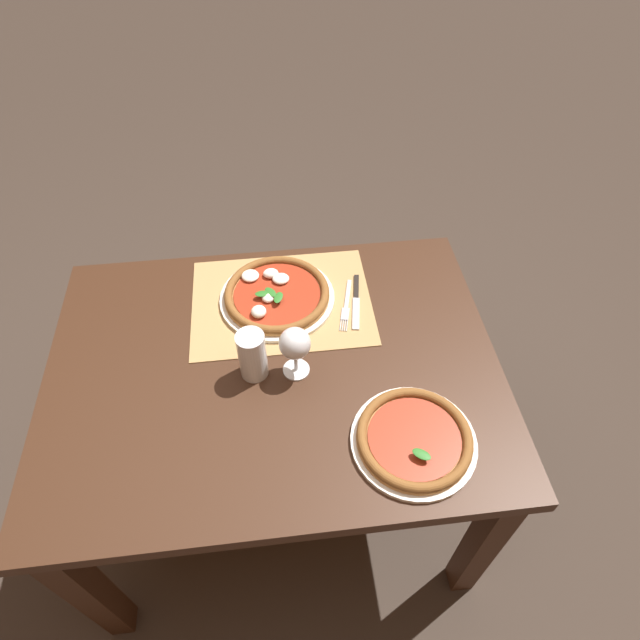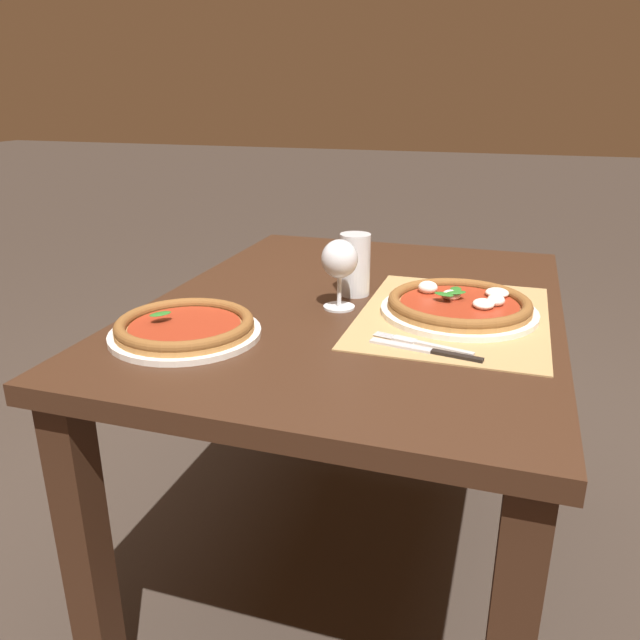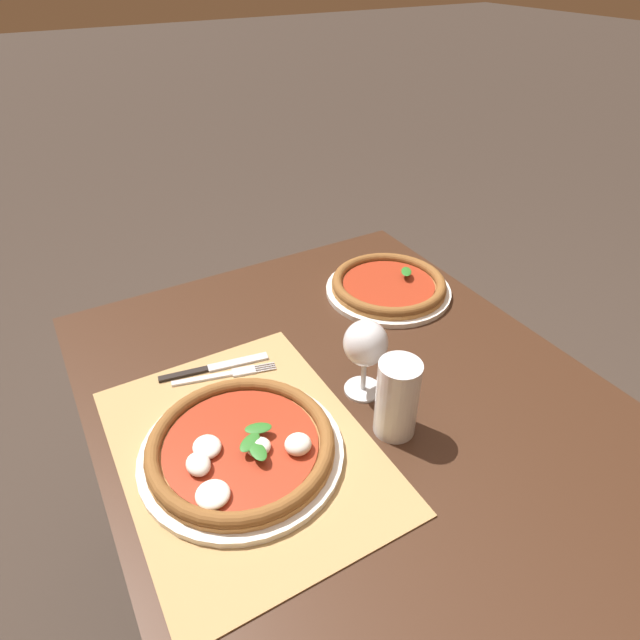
{
  "view_description": "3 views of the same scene",
  "coord_description": "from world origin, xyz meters",
  "px_view_note": "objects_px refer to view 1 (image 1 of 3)",
  "views": [
    {
      "loc": [
        -0.03,
        0.85,
        1.88
      ],
      "look_at": [
        -0.13,
        -0.09,
        0.8
      ],
      "focal_mm": 30.0,
      "sensor_mm": 36.0,
      "label": 1
    },
    {
      "loc": [
        -1.32,
        -0.33,
        1.2
      ],
      "look_at": [
        -0.23,
        0.02,
        0.77
      ],
      "focal_mm": 35.0,
      "sensor_mm": 36.0,
      "label": 2
    },
    {
      "loc": [
        0.54,
        -0.41,
        1.43
      ],
      "look_at": [
        -0.18,
        0.0,
        0.84
      ],
      "focal_mm": 30.0,
      "sensor_mm": 36.0,
      "label": 3
    }
  ],
  "objects_px": {
    "pizza_near": "(276,294)",
    "wine_glass": "(295,345)",
    "knife": "(356,301)",
    "pizza_far": "(414,439)",
    "pint_glass": "(252,356)",
    "fork": "(346,305)"
  },
  "relations": [
    {
      "from": "wine_glass",
      "to": "fork",
      "type": "distance_m",
      "value": 0.28
    },
    {
      "from": "pint_glass",
      "to": "fork",
      "type": "xyz_separation_m",
      "value": [
        -0.27,
        -0.2,
        -0.06
      ]
    },
    {
      "from": "pizza_near",
      "to": "knife",
      "type": "xyz_separation_m",
      "value": [
        -0.23,
        0.04,
        -0.02
      ]
    },
    {
      "from": "pizza_far",
      "to": "fork",
      "type": "bearing_deg",
      "value": -78.53
    },
    {
      "from": "pizza_far",
      "to": "pint_glass",
      "type": "xyz_separation_m",
      "value": [
        0.36,
        -0.25,
        0.05
      ]
    },
    {
      "from": "pizza_near",
      "to": "wine_glass",
      "type": "bearing_deg",
      "value": 97.56
    },
    {
      "from": "pint_glass",
      "to": "fork",
      "type": "bearing_deg",
      "value": -143.2
    },
    {
      "from": "wine_glass",
      "to": "pint_glass",
      "type": "bearing_deg",
      "value": -3.69
    },
    {
      "from": "pizza_near",
      "to": "pizza_far",
      "type": "xyz_separation_m",
      "value": [
        -0.29,
        0.5,
        -0.0
      ]
    },
    {
      "from": "pizza_near",
      "to": "fork",
      "type": "distance_m",
      "value": 0.2
    },
    {
      "from": "pizza_near",
      "to": "pizza_far",
      "type": "bearing_deg",
      "value": 120.07
    },
    {
      "from": "wine_glass",
      "to": "pint_glass",
      "type": "distance_m",
      "value": 0.11
    },
    {
      "from": "pizza_near",
      "to": "wine_glass",
      "type": "distance_m",
      "value": 0.27
    },
    {
      "from": "pizza_near",
      "to": "fork",
      "type": "relative_size",
      "value": 1.68
    },
    {
      "from": "pizza_near",
      "to": "pint_glass",
      "type": "height_order",
      "value": "pint_glass"
    },
    {
      "from": "pint_glass",
      "to": "fork",
      "type": "relative_size",
      "value": 0.73
    },
    {
      "from": "wine_glass",
      "to": "pint_glass",
      "type": "xyz_separation_m",
      "value": [
        0.11,
        -0.01,
        -0.04
      ]
    },
    {
      "from": "pizza_far",
      "to": "pint_glass",
      "type": "distance_m",
      "value": 0.44
    },
    {
      "from": "pizza_far",
      "to": "wine_glass",
      "type": "relative_size",
      "value": 1.92
    },
    {
      "from": "pizza_far",
      "to": "pint_glass",
      "type": "bearing_deg",
      "value": -34.35
    },
    {
      "from": "pint_glass",
      "to": "knife",
      "type": "bearing_deg",
      "value": -144.7
    },
    {
      "from": "wine_glass",
      "to": "knife",
      "type": "bearing_deg",
      "value": -131.33
    }
  ]
}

